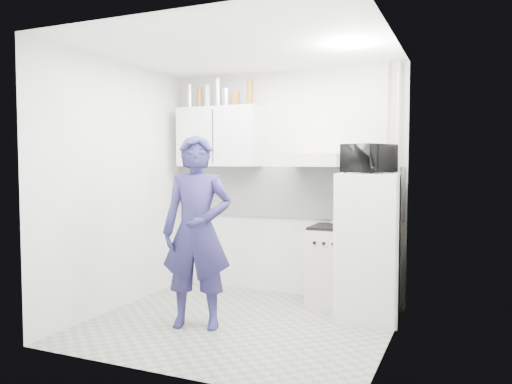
% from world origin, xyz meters
% --- Properties ---
extents(floor, '(2.80, 2.80, 0.00)m').
position_xyz_m(floor, '(0.00, 0.00, 0.00)').
color(floor, gray).
rests_on(floor, ground).
extents(ceiling, '(2.80, 2.80, 0.00)m').
position_xyz_m(ceiling, '(0.00, 0.00, 2.60)').
color(ceiling, white).
rests_on(ceiling, wall_back).
extents(wall_back, '(2.80, 0.00, 2.80)m').
position_xyz_m(wall_back, '(0.00, 1.25, 1.30)').
color(wall_back, silver).
rests_on(wall_back, floor).
extents(wall_left, '(0.00, 2.60, 2.60)m').
position_xyz_m(wall_left, '(-1.40, 0.00, 1.30)').
color(wall_left, silver).
rests_on(wall_left, floor).
extents(wall_right, '(0.00, 2.60, 2.60)m').
position_xyz_m(wall_right, '(1.40, 0.00, 1.30)').
color(wall_right, silver).
rests_on(wall_right, floor).
extents(person, '(0.75, 0.60, 1.79)m').
position_xyz_m(person, '(-0.32, -0.22, 0.90)').
color(person, '#242150').
rests_on(person, floor).
extents(stove, '(0.52, 0.52, 0.83)m').
position_xyz_m(stove, '(0.68, 1.00, 0.42)').
color(stove, beige).
rests_on(stove, floor).
extents(fridge, '(0.65, 0.65, 1.44)m').
position_xyz_m(fridge, '(1.10, 0.66, 0.72)').
color(fridge, silver).
rests_on(fridge, floor).
extents(stove_top, '(0.50, 0.50, 0.03)m').
position_xyz_m(stove_top, '(0.68, 1.00, 0.85)').
color(stove_top, black).
rests_on(stove_top, stove).
extents(saucepan, '(0.18, 0.18, 0.10)m').
position_xyz_m(saucepan, '(0.76, 1.04, 0.91)').
color(saucepan, silver).
rests_on(saucepan, stove_top).
extents(microwave, '(0.60, 0.50, 0.28)m').
position_xyz_m(microwave, '(1.10, 0.66, 1.58)').
color(microwave, black).
rests_on(microwave, fridge).
extents(bottle_a, '(0.07, 0.07, 0.29)m').
position_xyz_m(bottle_a, '(-1.16, 1.07, 2.35)').
color(bottle_a, silver).
rests_on(bottle_a, upper_cabinet).
extents(bottle_b, '(0.06, 0.06, 0.24)m').
position_xyz_m(bottle_b, '(-1.03, 1.07, 2.32)').
color(bottle_b, brown).
rests_on(bottle_b, upper_cabinet).
extents(bottle_c, '(0.07, 0.07, 0.28)m').
position_xyz_m(bottle_c, '(-0.92, 1.07, 2.34)').
color(bottle_c, '#B2B7BC').
rests_on(bottle_c, upper_cabinet).
extents(bottle_d, '(0.08, 0.08, 0.35)m').
position_xyz_m(bottle_d, '(-0.78, 1.07, 2.37)').
color(bottle_d, silver).
rests_on(bottle_d, upper_cabinet).
extents(canister_a, '(0.09, 0.09, 0.22)m').
position_xyz_m(canister_a, '(-0.67, 1.07, 2.31)').
color(canister_a, silver).
rests_on(canister_a, upper_cabinet).
extents(canister_b, '(0.09, 0.09, 0.17)m').
position_xyz_m(canister_b, '(-0.54, 1.07, 2.28)').
color(canister_b, brown).
rests_on(canister_b, upper_cabinet).
extents(bottle_e, '(0.08, 0.08, 0.31)m').
position_xyz_m(bottle_e, '(-0.36, 1.07, 2.35)').
color(bottle_e, brown).
rests_on(bottle_e, upper_cabinet).
extents(upper_cabinet, '(1.00, 0.35, 0.70)m').
position_xyz_m(upper_cabinet, '(-0.75, 1.07, 1.85)').
color(upper_cabinet, silver).
rests_on(upper_cabinet, wall_back).
extents(range_hood, '(0.60, 0.50, 0.14)m').
position_xyz_m(range_hood, '(0.45, 1.00, 1.57)').
color(range_hood, beige).
rests_on(range_hood, wall_back).
extents(backsplash, '(2.74, 0.03, 0.60)m').
position_xyz_m(backsplash, '(0.00, 1.24, 1.20)').
color(backsplash, white).
rests_on(backsplash, wall_back).
extents(pipe_a, '(0.05, 0.05, 2.60)m').
position_xyz_m(pipe_a, '(1.30, 1.17, 1.30)').
color(pipe_a, beige).
rests_on(pipe_a, floor).
extents(pipe_b, '(0.04, 0.04, 2.60)m').
position_xyz_m(pipe_b, '(1.18, 1.17, 1.30)').
color(pipe_b, beige).
rests_on(pipe_b, floor).
extents(ceiling_spot_fixture, '(0.10, 0.10, 0.02)m').
position_xyz_m(ceiling_spot_fixture, '(1.00, 0.20, 2.57)').
color(ceiling_spot_fixture, white).
rests_on(ceiling_spot_fixture, ceiling).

